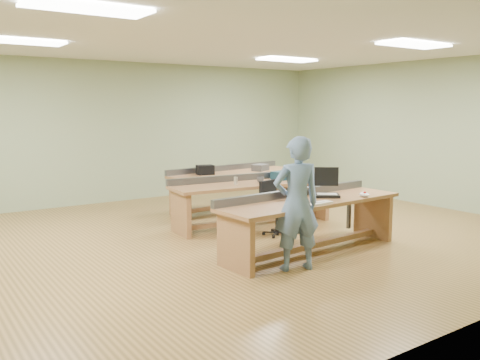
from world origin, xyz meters
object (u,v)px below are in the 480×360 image
at_px(person, 297,204).
at_px(parts_bin_grey, 304,175).
at_px(workbench_mid, 252,193).
at_px(workbench_front, 310,213).
at_px(camera_bag, 296,194).
at_px(task_chair, 275,215).
at_px(mug, 260,180).
at_px(parts_bin_teal, 284,175).
at_px(laptop_base, 327,195).
at_px(workbench_back, 233,182).
at_px(drinks_can, 236,181).

bearing_deg(person, parts_bin_grey, -116.36).
bearing_deg(workbench_mid, workbench_front, -93.88).
bearing_deg(workbench_mid, camera_bag, -100.35).
xyz_separation_m(task_chair, parts_bin_grey, (1.16, 0.63, 0.49)).
height_order(person, parts_bin_grey, person).
relative_size(person, camera_bag, 6.86).
relative_size(task_chair, mug, 7.09).
xyz_separation_m(parts_bin_teal, mug, (-0.62, -0.11, -0.02)).
bearing_deg(laptop_base, workbench_front, -136.18).
bearing_deg(workbench_mid, parts_bin_grey, -1.46).
xyz_separation_m(workbench_back, parts_bin_grey, (0.52, -1.51, 0.26)).
relative_size(workbench_front, laptop_base, 8.43).
height_order(workbench_front, mug, workbench_front).
xyz_separation_m(person, parts_bin_grey, (2.04, 2.16, -0.03)).
distance_m(workbench_front, laptop_base, 0.41).
xyz_separation_m(person, camera_bag, (0.49, 0.57, -0.01)).
height_order(person, parts_bin_teal, person).
bearing_deg(task_chair, parts_bin_teal, 30.26).
distance_m(workbench_back, drinks_can, 1.70).
bearing_deg(drinks_can, parts_bin_teal, 2.48).
relative_size(laptop_base, task_chair, 0.40).
bearing_deg(mug, laptop_base, -91.69).
relative_size(camera_bag, drinks_can, 1.94).
height_order(workbench_back, laptop_base, workbench_back).
bearing_deg(laptop_base, drinks_can, 141.84).
relative_size(workbench_front, parts_bin_teal, 7.38).
height_order(workbench_back, drinks_can, drinks_can).
bearing_deg(person, workbench_front, -127.39).
bearing_deg(workbench_front, drinks_can, 88.80).
bearing_deg(drinks_can, person, -105.28).
distance_m(camera_bag, task_chair, 1.16).
distance_m(workbench_front, person, 0.89).
height_order(workbench_front, camera_bag, camera_bag).
distance_m(workbench_mid, workbench_back, 1.48).
bearing_deg(drinks_can, workbench_mid, 5.95).
distance_m(workbench_front, drinks_can, 1.78).
relative_size(parts_bin_teal, mug, 3.27).
bearing_deg(person, camera_bag, -113.84).
height_order(workbench_front, workbench_mid, same).
distance_m(workbench_back, person, 3.98).
height_order(workbench_mid, person, person).
distance_m(person, laptop_base, 1.16).
bearing_deg(camera_bag, parts_bin_grey, 65.58).
bearing_deg(drinks_can, task_chair, -69.55).
distance_m(camera_bag, parts_bin_grey, 2.22).
xyz_separation_m(person, drinks_can, (0.61, 2.25, -0.03)).
bearing_deg(parts_bin_teal, workbench_mid, -179.36).
height_order(laptop_base, mug, mug).
relative_size(workbench_front, workbench_back, 1.05).
bearing_deg(drinks_can, parts_bin_grey, -3.77).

